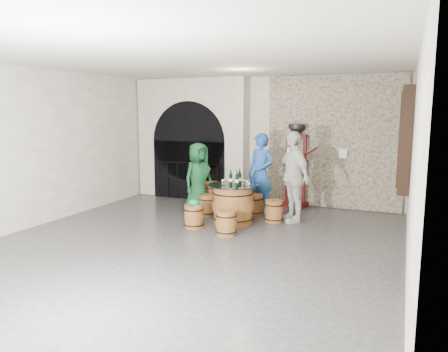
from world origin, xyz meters
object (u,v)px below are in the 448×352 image
at_px(barrel_stool_left, 208,205).
at_px(wine_bottle_left, 231,179).
at_px(person_green, 199,178).
at_px(wine_bottle_center, 237,180).
at_px(barrel_table, 233,204).
at_px(person_white, 293,177).
at_px(barrel_stool_far, 255,205).
at_px(barrel_stool_near_right, 226,223).
at_px(barrel_stool_right, 274,211).
at_px(corking_press, 296,159).
at_px(wine_bottle_right, 240,178).
at_px(barrel_stool_near_left, 194,216).
at_px(side_barrel, 211,195).
at_px(person_blue, 261,173).

height_order(barrel_stool_left, wine_bottle_left, wine_bottle_left).
height_order(person_green, wine_bottle_center, person_green).
distance_m(barrel_table, wine_bottle_center, 0.56).
bearing_deg(person_white, wine_bottle_left, -104.35).
bearing_deg(barrel_stool_far, person_green, -166.24).
height_order(wine_bottle_left, wine_bottle_center, same).
height_order(barrel_stool_near_right, wine_bottle_center, wine_bottle_center).
bearing_deg(person_white, barrel_stool_right, -103.99).
bearing_deg(corking_press, barrel_stool_left, -125.95).
height_order(barrel_stool_far, corking_press, corking_press).
bearing_deg(wine_bottle_right, barrel_stool_near_right, -83.08).
distance_m(barrel_stool_far, barrel_stool_near_left, 1.69).
xyz_separation_m(barrel_stool_left, barrel_stool_near_left, (0.18, -1.04, 0.00)).
xyz_separation_m(person_green, wine_bottle_left, (1.03, -0.57, 0.14)).
height_order(barrel_stool_near_left, side_barrel, side_barrel).
relative_size(barrel_stool_right, side_barrel, 0.74).
relative_size(barrel_stool_far, wine_bottle_center, 1.44).
bearing_deg(person_blue, barrel_stool_near_right, -73.33).
bearing_deg(corking_press, barrel_stool_right, -83.94).
height_order(barrel_stool_right, wine_bottle_right, wine_bottle_right).
distance_m(barrel_table, person_green, 1.28).
bearing_deg(wine_bottle_right, barrel_stool_far, 82.34).
relative_size(barrel_table, barrel_stool_near_left, 2.27).
height_order(person_green, wine_bottle_right, person_green).
relative_size(barrel_table, wine_bottle_left, 3.27).
height_order(barrel_stool_right, person_green, person_green).
relative_size(barrel_stool_far, person_white, 0.24).
distance_m(barrel_stool_near_left, side_barrel, 1.80).
bearing_deg(barrel_stool_right, person_green, 176.43).
xyz_separation_m(barrel_stool_near_right, corking_press, (0.62, 2.90, 0.95)).
height_order(barrel_stool_far, person_blue, person_blue).
height_order(barrel_stool_right, barrel_stool_near_right, same).
relative_size(person_white, wine_bottle_center, 5.94).
distance_m(barrel_stool_left, person_green, 0.67).
bearing_deg(barrel_stool_near_right, barrel_table, 103.54).
height_order(barrel_stool_left, corking_press, corking_press).
bearing_deg(side_barrel, barrel_stool_far, -11.65).
relative_size(barrel_stool_right, corking_press, 0.23).
xyz_separation_m(barrel_stool_right, corking_press, (0.06, 1.61, 0.95)).
bearing_deg(barrel_stool_near_left, barrel_table, 46.88).
height_order(barrel_table, barrel_stool_near_left, barrel_table).
relative_size(barrel_stool_left, person_blue, 0.25).
distance_m(person_green, wine_bottle_left, 1.19).
distance_m(barrel_stool_far, barrel_stool_right, 0.72).
bearing_deg(barrel_stool_far, corking_press, 61.50).
bearing_deg(person_blue, wine_bottle_right, -81.36).
bearing_deg(wine_bottle_right, barrel_table, -118.20).
relative_size(barrel_stool_near_right, person_blue, 0.25).
relative_size(wine_bottle_left, corking_press, 0.16).
xyz_separation_m(barrel_stool_near_right, side_barrel, (-1.23, 1.96, 0.08)).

